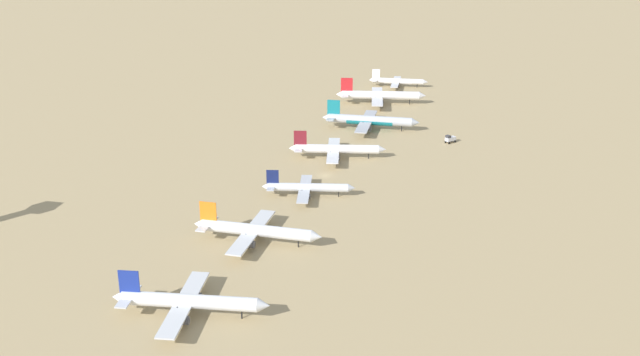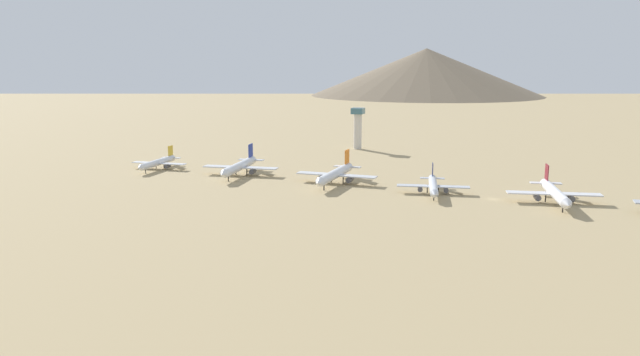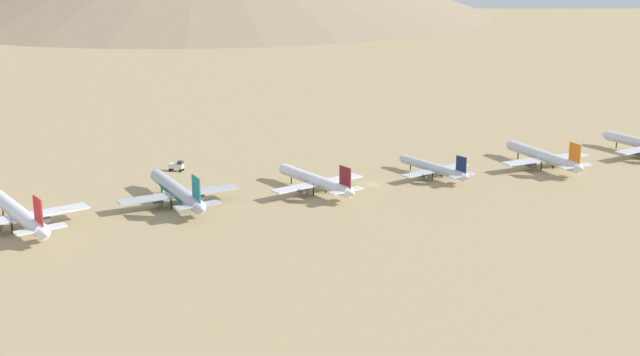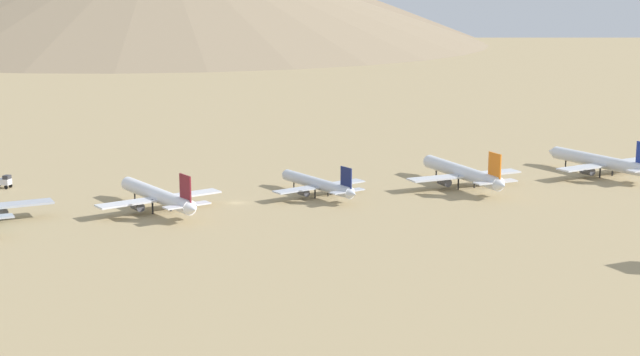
% 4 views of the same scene
% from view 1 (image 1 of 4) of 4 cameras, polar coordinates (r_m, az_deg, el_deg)
% --- Properties ---
extents(ground_plane, '(1919.87, 1919.87, 0.00)m').
position_cam_1_polar(ground_plane, '(310.45, 0.41, 0.20)').
color(ground_plane, tan).
extents(parked_jet_1, '(44.49, 36.25, 12.83)m').
position_cam_1_polar(parked_jet_1, '(212.04, -9.98, -9.19)').
color(parked_jet_1, silver).
rests_on(parked_jet_1, ground).
extents(parked_jet_2, '(44.62, 36.18, 12.88)m').
position_cam_1_polar(parked_jet_2, '(251.04, -4.96, -3.97)').
color(parked_jet_2, silver).
rests_on(parked_jet_2, ground).
extents(parked_jet_3, '(35.99, 29.44, 10.41)m').
position_cam_1_polar(parked_jet_3, '(288.11, -0.99, -0.73)').
color(parked_jet_3, silver).
rests_on(parked_jet_3, ground).
extents(parked_jet_4, '(42.62, 34.87, 12.33)m').
position_cam_1_polar(parked_jet_4, '(329.48, 1.21, 2.20)').
color(parked_jet_4, white).
rests_on(parked_jet_4, ground).
extents(parked_jet_5, '(48.26, 39.10, 13.95)m').
position_cam_1_polar(parked_jet_5, '(371.04, 3.74, 4.38)').
color(parked_jet_5, '#B2B7C1').
rests_on(parked_jet_5, ground).
extents(parked_jet_6, '(49.56, 40.48, 14.31)m').
position_cam_1_polar(parked_jet_6, '(417.74, 4.52, 6.26)').
color(parked_jet_6, white).
rests_on(parked_jet_6, ground).
extents(parked_jet_7, '(35.39, 28.72, 10.21)m').
position_cam_1_polar(parked_jet_7, '(457.13, 5.89, 7.30)').
color(parked_jet_7, white).
rests_on(parked_jet_7, ground).
extents(service_truck, '(5.32, 5.55, 3.90)m').
position_cam_1_polar(service_truck, '(355.78, 9.83, 2.96)').
color(service_truck, silver).
rests_on(service_truck, ground).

